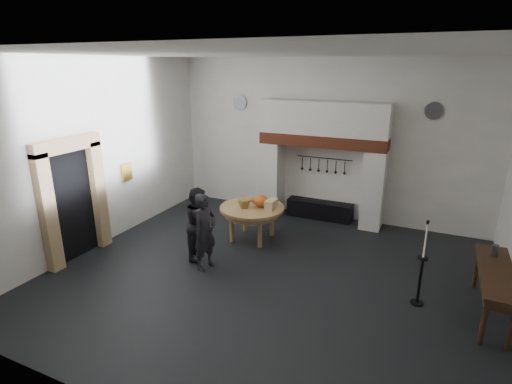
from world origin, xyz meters
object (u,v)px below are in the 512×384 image
at_px(work_table, 252,208).
at_px(barrier_post_near, 420,282).
at_px(iron_range, 320,210).
at_px(side_table, 497,272).
at_px(visitor_near, 205,232).
at_px(visitor_far, 199,223).
at_px(barrier_post_far, 425,241).

xyz_separation_m(work_table, barrier_post_near, (4.08, -1.36, -0.39)).
height_order(iron_range, side_table, side_table).
bearing_deg(side_table, visitor_near, -173.81).
height_order(side_table, barrier_post_near, same).
height_order(visitor_near, visitor_far, visitor_near).
xyz_separation_m(visitor_far, barrier_post_near, (4.75, 0.06, -0.39)).
xyz_separation_m(barrier_post_near, barrier_post_far, (0.00, 2.00, 0.00)).
height_order(iron_range, visitor_near, visitor_near).
distance_m(barrier_post_near, barrier_post_far, 2.00).
distance_m(iron_range, barrier_post_near, 4.57).
bearing_deg(barrier_post_far, work_table, -171.07).
distance_m(side_table, barrier_post_near, 1.27).
relative_size(work_table, barrier_post_near, 1.82).
height_order(visitor_near, barrier_post_far, visitor_near).
height_order(visitor_near, side_table, visitor_near).
relative_size(work_table, visitor_near, 0.95).
relative_size(side_table, barrier_post_near, 2.44).
height_order(work_table, side_table, side_table).
height_order(work_table, barrier_post_near, barrier_post_near).
bearing_deg(barrier_post_near, barrier_post_far, 90.00).
height_order(iron_range, work_table, work_table).
bearing_deg(work_table, visitor_far, -115.26).
distance_m(work_table, visitor_far, 1.57).
xyz_separation_m(work_table, barrier_post_far, (4.08, 0.64, -0.39)).
xyz_separation_m(work_table, visitor_far, (-0.67, -1.42, 0.00)).
distance_m(visitor_near, barrier_post_near, 4.39).
bearing_deg(iron_range, side_table, -39.42).
xyz_separation_m(side_table, barrier_post_near, (-1.19, -0.14, -0.42)).
bearing_deg(iron_range, visitor_near, -109.88).
bearing_deg(iron_range, visitor_far, -117.21).
distance_m(visitor_near, visitor_far, 0.57).
distance_m(iron_range, visitor_far, 4.06).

